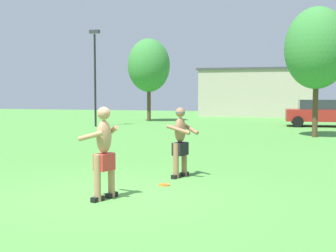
# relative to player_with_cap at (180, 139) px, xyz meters

# --- Properties ---
(ground_plane) EXTENTS (80.00, 80.00, 0.00)m
(ground_plane) POSITION_rel_player_with_cap_xyz_m (-0.77, -2.21, -0.89)
(ground_plane) COLOR #4C8E3D
(player_with_cap) EXTENTS (0.70, 0.71, 1.64)m
(player_with_cap) POSITION_rel_player_with_cap_xyz_m (0.00, 0.00, 0.00)
(player_with_cap) COLOR black
(player_with_cap) RESTS_ON ground_plane
(player_in_red) EXTENTS (0.70, 0.74, 1.71)m
(player_in_red) POSITION_rel_player_with_cap_xyz_m (-0.85, -2.45, 0.01)
(player_in_red) COLOR black
(player_in_red) RESTS_ON ground_plane
(frisbee) EXTENTS (0.24, 0.24, 0.03)m
(frisbee) POSITION_rel_player_with_cap_xyz_m (-0.12, -0.99, -0.88)
(frisbee) COLOR orange
(frisbee) RESTS_ON ground_plane
(car_red_near_post) EXTENTS (4.37, 2.17, 1.58)m
(car_red_near_post) POSITION_rel_player_with_cap_xyz_m (4.41, 17.38, -0.07)
(car_red_near_post) COLOR maroon
(car_red_near_post) RESTS_ON ground_plane
(lamp_post) EXTENTS (0.60, 0.24, 5.62)m
(lamp_post) POSITION_rel_player_with_cap_xyz_m (-8.51, 13.99, 2.56)
(lamp_post) COLOR black
(lamp_post) RESTS_ON ground_plane
(outbuilding_behind_lot) EXTENTS (9.85, 5.93, 4.07)m
(outbuilding_behind_lot) POSITION_rel_player_with_cap_xyz_m (-0.13, 29.50, 1.15)
(outbuilding_behind_lot) COLOR #B2A893
(outbuilding_behind_lot) RESTS_ON ground_plane
(tree_left_field) EXTENTS (2.80, 2.80, 5.74)m
(tree_left_field) POSITION_rel_player_with_cap_xyz_m (3.59, 10.72, 3.03)
(tree_left_field) COLOR #4C3823
(tree_left_field) RESTS_ON ground_plane
(tree_right_field) EXTENTS (2.94, 2.94, 5.74)m
(tree_right_field) POSITION_rel_player_with_cap_xyz_m (-6.97, 19.55, 2.99)
(tree_right_field) COLOR #4C3823
(tree_right_field) RESTS_ON ground_plane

